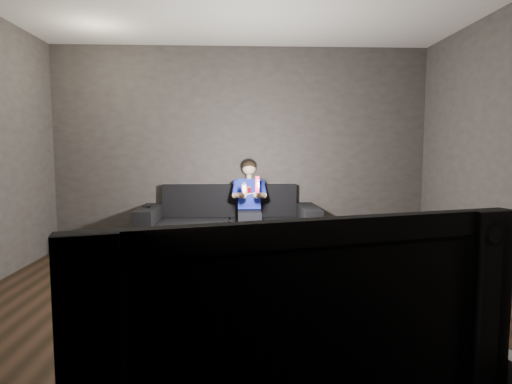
{
  "coord_description": "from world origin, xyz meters",
  "views": [
    {
      "loc": [
        -0.06,
        -3.31,
        1.33
      ],
      "look_at": [
        0.15,
        1.55,
        0.85
      ],
      "focal_mm": 30.0,
      "sensor_mm": 36.0,
      "label": 1
    }
  ],
  "objects": [
    {
      "name": "floor",
      "position": [
        0.0,
        0.0,
        0.0
      ],
      "size": [
        5.0,
        5.0,
        0.0
      ],
      "primitive_type": "plane",
      "color": "black",
      "rests_on": "ground"
    },
    {
      "name": "back_wall",
      "position": [
        0.0,
        2.5,
        1.35
      ],
      "size": [
        5.0,
        0.04,
        2.7
      ],
      "primitive_type": "cube",
      "color": "#373130",
      "rests_on": "ground"
    },
    {
      "name": "front_wall",
      "position": [
        0.0,
        -2.5,
        1.35
      ],
      "size": [
        5.0,
        0.04,
        2.7
      ],
      "primitive_type": "cube",
      "color": "#373130",
      "rests_on": "ground"
    },
    {
      "name": "sofa",
      "position": [
        -0.17,
        2.15,
        0.28
      ],
      "size": [
        2.24,
        0.97,
        0.87
      ],
      "color": "black",
      "rests_on": "floor"
    },
    {
      "name": "child",
      "position": [
        0.09,
        2.08,
        0.72
      ],
      "size": [
        0.44,
        0.54,
        1.07
      ],
      "color": "black",
      "rests_on": "sofa"
    },
    {
      "name": "wii_remote_red",
      "position": [
        0.17,
        1.67,
        0.93
      ],
      "size": [
        0.06,
        0.08,
        0.2
      ],
      "color": "red",
      "rests_on": "child"
    },
    {
      "name": "nunchuk_white",
      "position": [
        0.02,
        1.67,
        0.88
      ],
      "size": [
        0.07,
        0.1,
        0.15
      ],
      "color": "silver",
      "rests_on": "child"
    },
    {
      "name": "wii_remote_black",
      "position": [
        -1.18,
        2.07,
        0.63
      ],
      "size": [
        0.06,
        0.16,
        0.03
      ],
      "color": "black",
      "rests_on": "sofa"
    },
    {
      "name": "coffee_table",
      "position": [
        0.15,
        0.94,
        0.34
      ],
      "size": [
        1.17,
        0.73,
        0.4
      ],
      "color": "black",
      "rests_on": "floor"
    },
    {
      "name": "tv",
      "position": [
        0.09,
        -2.27,
        0.86
      ],
      "size": [
        1.09,
        0.44,
        0.63
      ],
      "primitive_type": "imported",
      "rotation": [
        0.0,
        0.0,
        0.28
      ],
      "color": "black",
      "rests_on": "media_console"
    }
  ]
}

